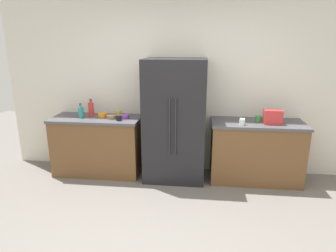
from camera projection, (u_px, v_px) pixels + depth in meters
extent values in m
plane|color=slate|center=(164.00, 247.00, 2.92)|extent=(10.99, 10.99, 0.00)
cube|color=silver|center=(181.00, 78.00, 4.44)|extent=(5.49, 0.10, 2.90)
cube|color=brown|center=(98.00, 146.00, 4.53)|extent=(1.31, 0.58, 0.85)
cube|color=#4C4C51|center=(96.00, 119.00, 4.40)|extent=(1.34, 0.61, 0.04)
cube|color=brown|center=(255.00, 153.00, 4.26)|extent=(1.28, 0.58, 0.85)
cube|color=#4C4C51|center=(258.00, 123.00, 4.14)|extent=(1.31, 0.61, 0.04)
cube|color=black|center=(175.00, 121.00, 4.23)|extent=(0.88, 0.63, 1.76)
cylinder|color=#262628|center=(170.00, 127.00, 3.92)|extent=(0.02, 0.02, 0.79)
cylinder|color=#262628|center=(176.00, 127.00, 3.91)|extent=(0.02, 0.02, 0.79)
cube|color=red|center=(273.00, 117.00, 4.02)|extent=(0.24, 0.14, 0.20)
cylinder|color=red|center=(91.00, 109.00, 4.46)|extent=(0.08, 0.08, 0.20)
cylinder|color=red|center=(91.00, 102.00, 4.43)|extent=(0.04, 0.04, 0.04)
cylinder|color=#333338|center=(90.00, 100.00, 4.42)|extent=(0.04, 0.04, 0.02)
cylinder|color=teal|center=(81.00, 113.00, 4.37)|extent=(0.08, 0.08, 0.15)
cylinder|color=teal|center=(80.00, 106.00, 4.34)|extent=(0.03, 0.03, 0.05)
cylinder|color=#333338|center=(80.00, 104.00, 4.34)|extent=(0.04, 0.04, 0.02)
cylinder|color=white|center=(242.00, 122.00, 3.99)|extent=(0.07, 0.07, 0.09)
cylinder|color=yellow|center=(119.00, 113.00, 4.51)|extent=(0.07, 0.07, 0.07)
cylinder|color=black|center=(119.00, 118.00, 4.22)|extent=(0.08, 0.08, 0.07)
cylinder|color=green|center=(258.00, 119.00, 4.15)|extent=(0.08, 0.08, 0.09)
cylinder|color=orange|center=(103.00, 115.00, 4.43)|extent=(0.15, 0.15, 0.06)
cylinder|color=purple|center=(124.00, 117.00, 4.35)|extent=(0.16, 0.16, 0.05)
cylinder|color=brown|center=(112.00, 117.00, 4.34)|extent=(0.16, 0.16, 0.05)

